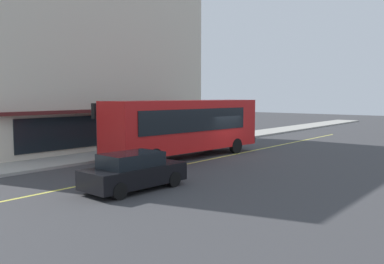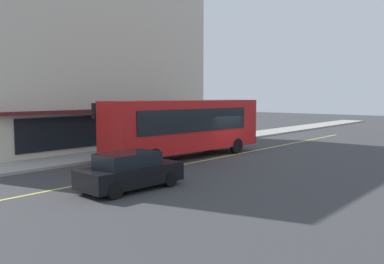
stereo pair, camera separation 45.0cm
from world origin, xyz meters
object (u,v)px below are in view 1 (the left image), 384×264
Objects in this scene: traffic_light at (95,117)px; pedestrian_by_curb at (193,129)px; bus at (186,125)px; car_black at (134,172)px.

pedestrian_by_curb is at bearing 2.80° from traffic_light.
bus is 6.23× the size of pedestrian_by_curb.
bus is at bearing 26.24° from car_black.
bus is at bearing -38.25° from traffic_light.
bus reaches higher than car_black.
pedestrian_by_curb is at bearing 30.31° from car_black.
pedestrian_by_curb is (13.16, 7.69, 0.50)m from car_black.
traffic_light reaches higher than car_black.
pedestrian_by_curb is at bearing 35.82° from bus.
traffic_light is at bearing -177.20° from pedestrian_by_curb.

